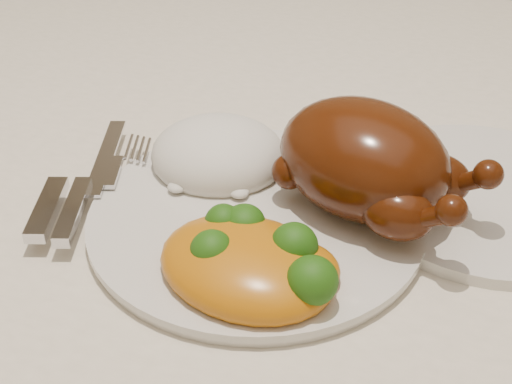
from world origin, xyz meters
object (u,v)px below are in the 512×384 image
at_px(dining_table, 276,271).
at_px(roast_chicken, 368,161).
at_px(side_plate, 485,196).
at_px(dinner_plate, 256,220).

bearing_deg(dining_table, roast_chicken, -20.42).
distance_m(dining_table, roast_chicken, 0.18).
xyz_separation_m(side_plate, roast_chicken, (-0.08, -0.06, 0.05)).
bearing_deg(dining_table, dinner_plate, -84.13).
height_order(dining_table, side_plate, side_plate).
height_order(side_plate, roast_chicken, roast_chicken).
bearing_deg(dinner_plate, roast_chicken, 28.29).
bearing_deg(side_plate, dining_table, -170.30).
bearing_deg(dinner_plate, dining_table, 95.87).
distance_m(dinner_plate, roast_chicken, 0.09).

